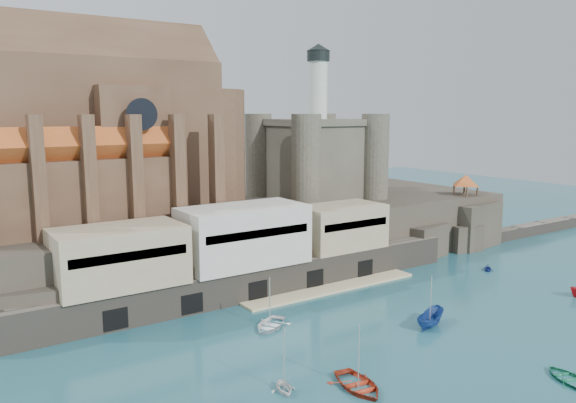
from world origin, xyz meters
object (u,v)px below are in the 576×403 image
(church, at_px, (103,140))
(castle_keep, at_px, (316,154))
(boat_2, at_px, (430,326))
(boat_0, at_px, (358,388))
(pavilion, at_px, (466,182))

(church, relative_size, castle_keep, 1.60)
(church, bearing_deg, boat_2, -57.32)
(church, bearing_deg, boat_0, -79.55)
(castle_keep, bearing_deg, pavilion, -30.18)
(castle_keep, relative_size, boat_2, 4.95)
(boat_2, bearing_deg, church, 12.49)
(pavilion, height_order, boat_0, pavilion)
(pavilion, bearing_deg, church, 166.52)
(castle_keep, distance_m, boat_0, 60.55)
(pavilion, bearing_deg, boat_0, -149.53)
(castle_keep, bearing_deg, church, 178.89)
(pavilion, relative_size, boat_2, 1.08)
(castle_keep, height_order, boat_2, castle_keep)
(boat_2, bearing_deg, pavilion, -76.14)
(church, relative_size, boat_2, 7.95)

